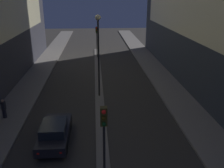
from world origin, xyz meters
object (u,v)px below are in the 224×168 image
at_px(traffic_light_mid, 97,35).
at_px(pedestrian_on_left_sidewalk, 4,108).
at_px(traffic_light_near, 104,132).
at_px(car_left_lane, 55,132).
at_px(street_lamp, 98,43).

height_order(traffic_light_mid, pedestrian_on_left_sidewalk, traffic_light_mid).
relative_size(traffic_light_near, pedestrian_on_left_sidewalk, 2.95).
bearing_deg(pedestrian_on_left_sidewalk, traffic_light_near, -47.51).
bearing_deg(traffic_light_mid, car_left_lane, -97.83).
height_order(traffic_light_near, car_left_lane, traffic_light_near).
distance_m(street_lamp, car_left_lane, 9.39).
xyz_separation_m(traffic_light_near, street_lamp, (0.00, 12.40, 1.76)).
height_order(traffic_light_mid, car_left_lane, traffic_light_mid).
bearing_deg(traffic_light_near, pedestrian_on_left_sidewalk, 132.49).
distance_m(traffic_light_near, traffic_light_mid, 27.58).
bearing_deg(car_left_lane, traffic_light_mid, 82.17).
bearing_deg(pedestrian_on_left_sidewalk, traffic_light_mid, 68.60).
distance_m(traffic_light_mid, street_lamp, 15.28).
height_order(traffic_light_near, street_lamp, street_lamp).
bearing_deg(pedestrian_on_left_sidewalk, car_left_lane, -38.10).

